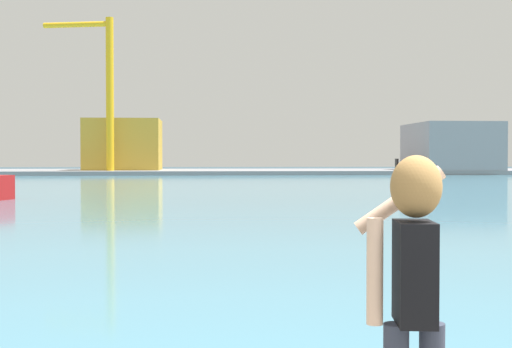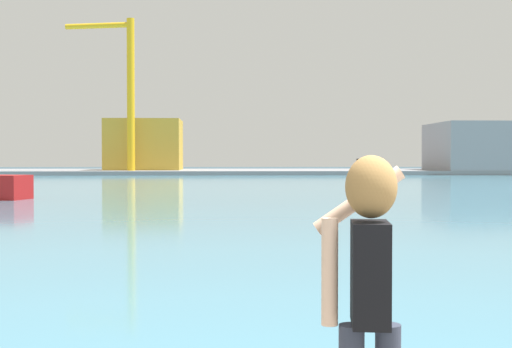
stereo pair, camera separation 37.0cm
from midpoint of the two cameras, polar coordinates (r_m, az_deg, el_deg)
ground_plane at (r=53.54m, az=-0.38°, el=-1.03°), size 220.00×220.00×0.00m
harbor_water at (r=55.54m, az=-0.45°, el=-0.93°), size 140.00×100.00×0.02m
far_shore_dock at (r=95.50m, az=-1.25°, el=0.19°), size 140.00×20.00×0.54m
person_photographer at (r=3.84m, az=12.06°, el=-8.57°), size 0.53×0.56×1.74m
warehouse_left at (r=96.13m, az=-9.16°, el=2.41°), size 10.14×8.35×6.94m
warehouse_right at (r=97.99m, az=17.66°, el=2.18°), size 10.33×13.09×6.39m
port_crane at (r=91.18m, az=-10.72°, el=7.50°), size 9.24×2.70×19.67m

